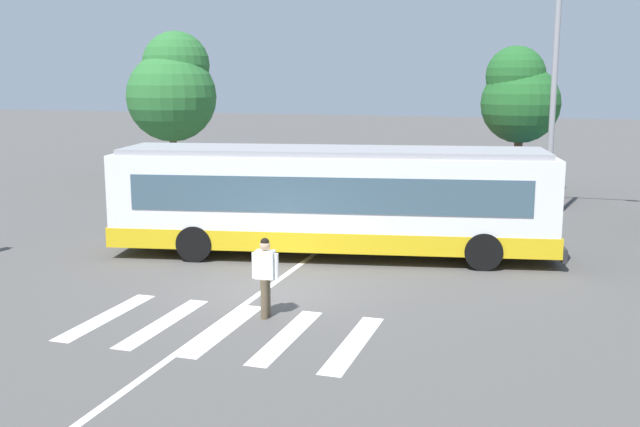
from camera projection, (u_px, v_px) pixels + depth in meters
name	position (u px, v px, depth m)	size (l,w,h in m)	color
ground_plane	(273.00, 291.00, 17.66)	(160.00, 160.00, 0.00)	#514F4C
city_transit_bus	(332.00, 200.00, 20.98)	(12.70, 4.85, 3.06)	black
pedestrian_crossing_street	(265.00, 273.00, 15.61)	(0.58, 0.36, 1.72)	brown
parked_car_champagne	(336.00, 175.00, 32.62)	(2.18, 4.63, 1.35)	black
parked_car_white	(401.00, 177.00, 32.13)	(1.92, 4.52, 1.35)	black
parked_car_red	(464.00, 181.00, 30.89)	(2.12, 4.61, 1.35)	black
parked_car_blue	(531.00, 181.00, 30.66)	(2.12, 4.61, 1.35)	black
twin_arm_street_lamp	(557.00, 40.00, 24.51)	(5.07, 0.32, 10.21)	#939399
background_tree_left	(173.00, 88.00, 36.12)	(4.34, 4.34, 7.21)	brown
background_tree_right	(519.00, 96.00, 31.66)	(3.36, 3.36, 6.32)	brown
crosswalk_painted_stripes	(223.00, 329.00, 15.00)	(5.88, 3.26, 0.01)	silver
lane_center_line	(292.00, 270.00, 19.60)	(0.16, 24.00, 0.01)	silver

